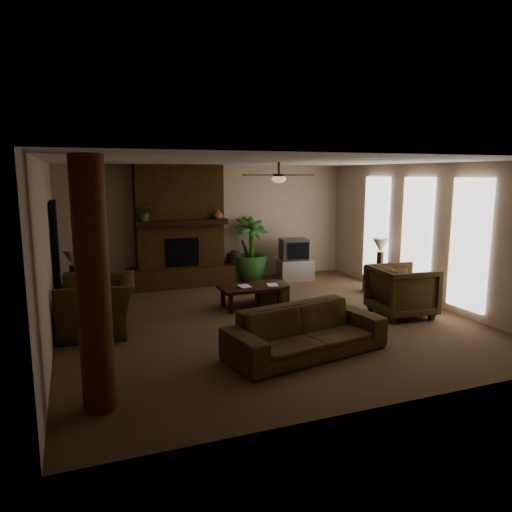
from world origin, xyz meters
name	(u,v)px	position (x,y,z in m)	size (l,w,h in m)	color
room_shell	(264,243)	(0.00, 0.00, 1.40)	(7.00, 7.00, 7.00)	brown
fireplace	(180,236)	(-0.80, 3.22, 1.16)	(2.40, 0.70, 2.80)	#573617
windows	(417,235)	(3.45, 0.20, 1.35)	(0.08, 3.65, 2.35)	white
log_column	(93,287)	(-2.95, -2.40, 1.40)	(0.36, 0.36, 2.80)	#592616
doorway	(56,258)	(-3.44, 1.80, 1.05)	(0.10, 1.00, 2.10)	black
ceiling_fan	(279,177)	(0.40, 0.30, 2.53)	(1.35, 1.35, 0.37)	#302015
sofa	(306,323)	(-0.06, -1.76, 0.46)	(2.38, 0.69, 0.93)	#49381F
armchair_left	(98,296)	(-2.80, 0.41, 0.60)	(1.37, 0.89, 1.20)	#49381F
armchair_right	(402,288)	(2.47, -0.68, 0.52)	(1.00, 0.94, 1.03)	#49381F
coffee_table	(251,289)	(0.06, 0.82, 0.37)	(1.20, 0.70, 0.43)	black
ottoman	(272,293)	(0.59, 1.03, 0.20)	(0.60, 0.60, 0.40)	#49381F
tv_stand	(295,270)	(1.96, 2.79, 0.25)	(0.85, 0.50, 0.50)	silver
tv	(294,249)	(1.93, 2.81, 0.76)	(0.73, 0.62, 0.52)	#3D3D3F
floor_vase	(234,264)	(0.50, 3.15, 0.43)	(0.34, 0.34, 0.77)	#33251C
floor_plant	(250,263)	(0.89, 3.11, 0.44)	(0.87, 1.55, 0.87)	#2E5C24
side_table_left	(75,298)	(-3.15, 1.74, 0.28)	(0.50, 0.50, 0.55)	black
lamp_left	(73,260)	(-3.15, 1.73, 1.00)	(0.45, 0.45, 0.65)	#302015
side_table_right	(378,279)	(3.15, 1.03, 0.28)	(0.50, 0.50, 0.55)	black
lamp_right	(381,247)	(3.15, 0.98, 1.00)	(0.37, 0.37, 0.65)	#302015
mantel_plant	(144,214)	(-1.63, 2.95, 1.72)	(0.38, 0.42, 0.33)	#2E5C24
mantel_vase	(218,214)	(0.03, 2.92, 1.67)	(0.22, 0.23, 0.22)	#95543B
book_a	(239,280)	(-0.19, 0.79, 0.57)	(0.22, 0.03, 0.29)	#999999
book_b	(267,278)	(0.37, 0.75, 0.58)	(0.21, 0.02, 0.29)	#999999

